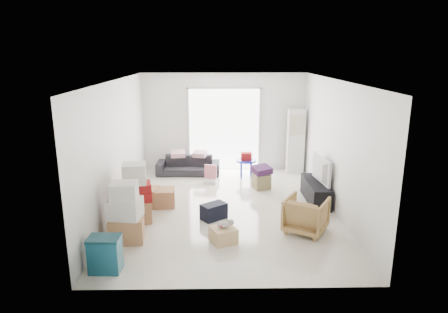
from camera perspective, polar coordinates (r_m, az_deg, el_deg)
name	(u,v)px	position (r m, az deg, el deg)	size (l,w,h in m)	color
room_shell	(227,147)	(8.20, 0.39, 1.38)	(4.98, 6.48, 3.18)	silver
sliding_door	(224,126)	(11.13, 0.02, 4.37)	(2.10, 0.04, 2.33)	white
ac_tower	(295,141)	(11.09, 10.18, 2.16)	(0.45, 0.30, 1.75)	silver
tv_console	(316,191)	(9.16, 12.97, -4.89)	(0.41, 1.36, 0.45)	black
television	(316,179)	(9.07, 13.08, -3.15)	(0.99, 0.57, 0.13)	black
sofa	(188,162)	(10.90, -5.15, -0.84)	(1.70, 0.50, 0.66)	#27272C
pillow_left	(178,149)	(10.79, -6.61, 1.12)	(0.39, 0.31, 0.12)	#D098A3
pillow_right	(200,148)	(10.75, -3.48, 1.15)	(0.38, 0.30, 0.13)	#D098A3
armchair	(306,213)	(7.57, 11.66, -7.93)	(0.71, 0.67, 0.73)	#B47F50
storage_bins	(105,254)	(6.46, -16.63, -13.21)	(0.49, 0.35, 0.56)	#154F64
box_stack_a	(126,215)	(7.23, -13.88, -8.15)	(0.64, 0.55, 1.08)	#AB734D
box_stack_b	(136,196)	(8.03, -12.51, -5.54)	(0.70, 0.68, 1.17)	#AB734D
box_stack_c	(145,197)	(8.84, -11.26, -5.68)	(0.62, 0.53, 0.41)	#AB734D
loose_box	(164,198)	(8.76, -8.56, -5.83)	(0.46, 0.46, 0.38)	#AB734D
duffel_bag	(214,211)	(8.04, -1.47, -7.83)	(0.50, 0.30, 0.32)	black
ottoman	(261,181)	(9.79, 5.35, -3.53)	(0.37, 0.37, 0.37)	#907F54
blanket	(262,171)	(9.71, 5.39, -2.08)	(0.41, 0.41, 0.14)	#462152
kids_table	(246,159)	(10.61, 3.19, -0.42)	(0.54, 0.54, 0.66)	#1522BB
toy_walker	(211,178)	(10.23, -1.94, -3.05)	(0.38, 0.35, 0.44)	silver
wood_crate	(223,235)	(7.13, -0.09, -11.12)	(0.40, 0.40, 0.27)	tan
plush_bunny	(225,224)	(7.05, 0.19, -9.61)	(0.30, 0.17, 0.15)	#B2ADA8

